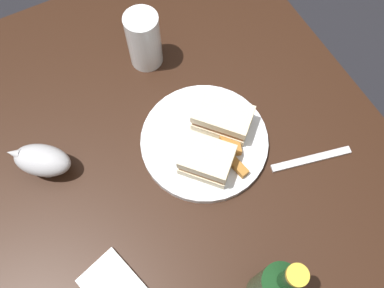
{
  "coord_description": "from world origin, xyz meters",
  "views": [
    {
      "loc": [
        0.31,
        -0.13,
        1.54
      ],
      "look_at": [
        0.0,
        0.03,
        0.77
      ],
      "focal_mm": 37.29,
      "sensor_mm": 36.0,
      "label": 1
    }
  ],
  "objects_px": {
    "gravy_boat": "(42,160)",
    "fork": "(311,159)",
    "plate": "(205,143)",
    "cider_bottle": "(273,286)",
    "napkin": "(112,285)",
    "sandwich_half_left": "(207,160)",
    "pint_glass": "(144,42)",
    "sandwich_half_right": "(223,118)"
  },
  "relations": [
    {
      "from": "pint_glass",
      "to": "napkin",
      "type": "xyz_separation_m",
      "value": [
        0.44,
        -0.28,
        -0.06
      ]
    },
    {
      "from": "gravy_boat",
      "to": "fork",
      "type": "bearing_deg",
      "value": 64.09
    },
    {
      "from": "sandwich_half_left",
      "to": "fork",
      "type": "bearing_deg",
      "value": 66.94
    },
    {
      "from": "sandwich_half_right",
      "to": "cider_bottle",
      "type": "xyz_separation_m",
      "value": [
        0.34,
        -0.1,
        0.07
      ]
    },
    {
      "from": "gravy_boat",
      "to": "plate",
      "type": "bearing_deg",
      "value": 71.51
    },
    {
      "from": "gravy_boat",
      "to": "sandwich_half_right",
      "type": "bearing_deg",
      "value": 76.76
    },
    {
      "from": "sandwich_half_right",
      "to": "sandwich_half_left",
      "type": "bearing_deg",
      "value": -47.76
    },
    {
      "from": "plate",
      "to": "fork",
      "type": "height_order",
      "value": "plate"
    },
    {
      "from": "sandwich_half_right",
      "to": "pint_glass",
      "type": "xyz_separation_m",
      "value": [
        -0.25,
        -0.07,
        0.02
      ]
    },
    {
      "from": "pint_glass",
      "to": "napkin",
      "type": "bearing_deg",
      "value": -32.37
    },
    {
      "from": "napkin",
      "to": "fork",
      "type": "relative_size",
      "value": 0.61
    },
    {
      "from": "gravy_boat",
      "to": "napkin",
      "type": "height_order",
      "value": "gravy_boat"
    },
    {
      "from": "gravy_boat",
      "to": "cider_bottle",
      "type": "bearing_deg",
      "value": 32.61
    },
    {
      "from": "plate",
      "to": "gravy_boat",
      "type": "height_order",
      "value": "gravy_boat"
    },
    {
      "from": "cider_bottle",
      "to": "fork",
      "type": "height_order",
      "value": "cider_bottle"
    },
    {
      "from": "fork",
      "to": "cider_bottle",
      "type": "bearing_deg",
      "value": 50.5
    },
    {
      "from": "plate",
      "to": "gravy_boat",
      "type": "distance_m",
      "value": 0.34
    },
    {
      "from": "plate",
      "to": "pint_glass",
      "type": "xyz_separation_m",
      "value": [
        -0.27,
        -0.02,
        0.06
      ]
    },
    {
      "from": "plate",
      "to": "fork",
      "type": "distance_m",
      "value": 0.23
    },
    {
      "from": "sandwich_half_left",
      "to": "gravy_boat",
      "type": "distance_m",
      "value": 0.34
    },
    {
      "from": "sandwich_half_right",
      "to": "fork",
      "type": "distance_m",
      "value": 0.21
    },
    {
      "from": "plate",
      "to": "pint_glass",
      "type": "distance_m",
      "value": 0.27
    },
    {
      "from": "sandwich_half_right",
      "to": "fork",
      "type": "bearing_deg",
      "value": 39.99
    },
    {
      "from": "cider_bottle",
      "to": "fork",
      "type": "relative_size",
      "value": 1.56
    },
    {
      "from": "sandwich_half_right",
      "to": "fork",
      "type": "relative_size",
      "value": 0.78
    },
    {
      "from": "sandwich_half_right",
      "to": "gravy_boat",
      "type": "bearing_deg",
      "value": -103.24
    },
    {
      "from": "plate",
      "to": "gravy_boat",
      "type": "bearing_deg",
      "value": -108.49
    },
    {
      "from": "sandwich_half_left",
      "to": "sandwich_half_right",
      "type": "height_order",
      "value": "sandwich_half_left"
    },
    {
      "from": "plate",
      "to": "sandwich_half_right",
      "type": "xyz_separation_m",
      "value": [
        -0.02,
        0.05,
        0.04
      ]
    },
    {
      "from": "plate",
      "to": "fork",
      "type": "relative_size",
      "value": 1.55
    },
    {
      "from": "gravy_boat",
      "to": "cider_bottle",
      "type": "height_order",
      "value": "cider_bottle"
    },
    {
      "from": "plate",
      "to": "gravy_boat",
      "type": "xyz_separation_m",
      "value": [
        -0.11,
        -0.32,
        0.04
      ]
    },
    {
      "from": "sandwich_half_left",
      "to": "sandwich_half_right",
      "type": "xyz_separation_m",
      "value": [
        -0.07,
        0.08,
        -0.0
      ]
    },
    {
      "from": "sandwich_half_left",
      "to": "cider_bottle",
      "type": "bearing_deg",
      "value": -5.59
    },
    {
      "from": "cider_bottle",
      "to": "napkin",
      "type": "bearing_deg",
      "value": -120.0
    },
    {
      "from": "plate",
      "to": "cider_bottle",
      "type": "bearing_deg",
      "value": -9.13
    },
    {
      "from": "sandwich_half_right",
      "to": "gravy_boat",
      "type": "relative_size",
      "value": 1.03
    },
    {
      "from": "sandwich_half_right",
      "to": "plate",
      "type": "bearing_deg",
      "value": -68.9
    },
    {
      "from": "sandwich_half_left",
      "to": "gravy_boat",
      "type": "height_order",
      "value": "sandwich_half_left"
    },
    {
      "from": "napkin",
      "to": "plate",
      "type": "bearing_deg",
      "value": 120.7
    },
    {
      "from": "plate",
      "to": "sandwich_half_left",
      "type": "height_order",
      "value": "sandwich_half_left"
    },
    {
      "from": "fork",
      "to": "sandwich_half_right",
      "type": "bearing_deg",
      "value": -36.75
    }
  ]
}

